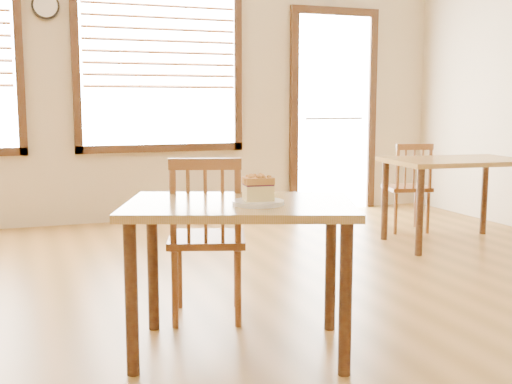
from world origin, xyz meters
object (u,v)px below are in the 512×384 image
wall_clock (45,6)px  cafe_table_main (240,224)px  cafe_table_second (456,171)px  cafe_chair_main (207,237)px  cafe_chair_second (408,187)px  plate (258,203)px  cake_slice (258,188)px

wall_clock → cafe_table_main: size_ratio=0.20×
wall_clock → cafe_table_second: wall_clock is taller
cafe_chair_main → cafe_chair_second: cafe_chair_main is taller
plate → cake_slice: (-0.00, -0.00, 0.07)m
cafe_chair_second → cake_slice: (-2.42, -2.38, 0.40)m
cafe_table_main → cafe_chair_second: cafe_chair_second is taller
wall_clock → cake_slice: wall_clock is taller
cafe_chair_main → cafe_table_second: 2.83m
cafe_chair_main → cake_slice: (0.09, -0.60, 0.35)m
wall_clock → cake_slice: size_ratio=1.69×
cafe_chair_main → cake_slice: cafe_chair_main is taller
cafe_table_main → cake_slice: cake_slice is taller
cake_slice → plate: bearing=39.0°
cafe_table_second → cake_slice: cake_slice is taller
cafe_table_second → cake_slice: 3.05m
wall_clock → plate: (0.76, -3.80, -1.39)m
cafe_chair_second → cafe_table_main: bearing=56.2°
cake_slice → cafe_table_second: bearing=41.6°
plate → cake_slice: 0.07m
cafe_table_second → wall_clock: bearing=153.5°
wall_clock → cafe_table_second: 4.11m
cafe_chair_second → cafe_chair_main: bearing=49.0°
wall_clock → cafe_chair_main: (0.67, -3.20, -1.67)m
cafe_chair_second → cake_slice: size_ratio=5.58×
wall_clock → cafe_table_second: (3.24, -2.04, -1.50)m
cafe_chair_second → plate: size_ratio=3.50×
cake_slice → cafe_table_main: bearing=124.8°
cafe_table_second → cafe_chair_second: (-0.07, 0.62, -0.21)m
cafe_chair_main → cake_slice: bearing=115.4°
cafe_chair_main → cafe_table_second: (2.57, 1.17, 0.17)m
cafe_table_main → plate: plate is taller
plate → cake_slice: size_ratio=1.60×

